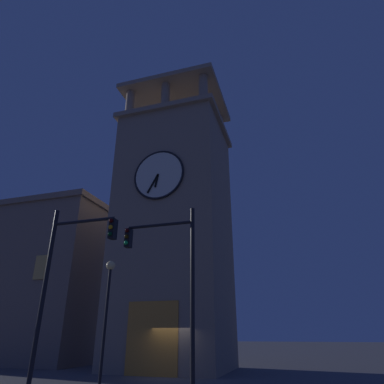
% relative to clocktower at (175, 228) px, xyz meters
% --- Properties ---
extents(ground_plane, '(200.00, 200.00, 0.00)m').
position_rel_clocktower_xyz_m(ground_plane, '(-1.26, 3.36, -9.58)').
color(ground_plane, '#4C4C51').
extents(clocktower, '(8.08, 7.47, 24.39)m').
position_rel_clocktower_xyz_m(clocktower, '(0.00, 0.00, 0.00)').
color(clocktower, gray).
rests_on(clocktower, ground_plane).
extents(traffic_signal_near, '(2.79, 0.41, 6.72)m').
position_rel_clocktower_xyz_m(traffic_signal_near, '(-0.34, 12.41, -5.29)').
color(traffic_signal_near, black).
rests_on(traffic_signal_near, ground_plane).
extents(traffic_signal_far, '(2.85, 0.41, 6.64)m').
position_rel_clocktower_xyz_m(traffic_signal_far, '(-4.07, 11.24, -5.32)').
color(traffic_signal_far, black).
rests_on(traffic_signal_far, ground_plane).
extents(street_lamp, '(0.44, 0.44, 5.58)m').
position_rel_clocktower_xyz_m(street_lamp, '(0.47, 7.91, -5.73)').
color(street_lamp, black).
rests_on(street_lamp, ground_plane).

